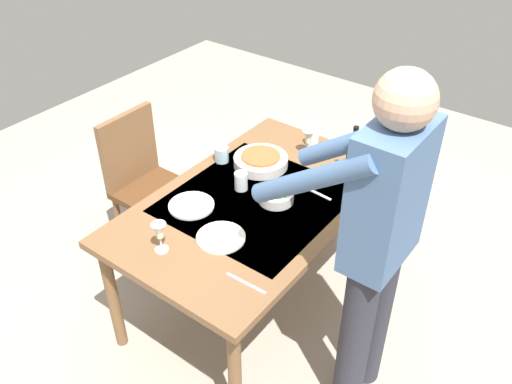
{
  "coord_description": "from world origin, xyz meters",
  "views": [
    {
      "loc": [
        1.78,
        1.33,
        2.39
      ],
      "look_at": [
        0.0,
        0.0,
        0.78
      ],
      "focal_mm": 38.37,
      "sensor_mm": 36.0,
      "label": 1
    }
  ],
  "objects_px": {
    "dinner_plate_far": "(221,238)",
    "water_cup_near_right": "(313,138)",
    "wine_bottle": "(353,157)",
    "wine_glass_right": "(308,138)",
    "water_cup_near_left": "(241,181)",
    "dinner_plate_near": "(191,206)",
    "water_cup_far_left": "(222,154)",
    "serving_bowl_pasta": "(261,160)",
    "chair_near": "(143,177)",
    "wine_glass_left": "(159,232)",
    "person_server": "(376,239)",
    "dining_table": "(256,211)",
    "side_bowl_salad": "(276,195)"
  },
  "relations": [
    {
      "from": "dinner_plate_far",
      "to": "water_cup_near_right",
      "type": "bearing_deg",
      "value": -173.48
    },
    {
      "from": "wine_bottle",
      "to": "wine_glass_right",
      "type": "relative_size",
      "value": 1.96
    },
    {
      "from": "water_cup_near_left",
      "to": "dinner_plate_near",
      "type": "distance_m",
      "value": 0.29
    },
    {
      "from": "wine_glass_right",
      "to": "dinner_plate_near",
      "type": "height_order",
      "value": "wine_glass_right"
    },
    {
      "from": "water_cup_far_left",
      "to": "serving_bowl_pasta",
      "type": "relative_size",
      "value": 0.29
    },
    {
      "from": "serving_bowl_pasta",
      "to": "water_cup_near_left",
      "type": "bearing_deg",
      "value": 11.73
    },
    {
      "from": "wine_bottle",
      "to": "water_cup_near_right",
      "type": "height_order",
      "value": "wine_bottle"
    },
    {
      "from": "chair_near",
      "to": "serving_bowl_pasta",
      "type": "height_order",
      "value": "chair_near"
    },
    {
      "from": "water_cup_far_left",
      "to": "serving_bowl_pasta",
      "type": "xyz_separation_m",
      "value": [
        -0.09,
        0.2,
        -0.01
      ]
    },
    {
      "from": "wine_glass_left",
      "to": "wine_bottle",
      "type": "bearing_deg",
      "value": 159.69
    },
    {
      "from": "wine_glass_right",
      "to": "water_cup_near_left",
      "type": "xyz_separation_m",
      "value": [
        0.5,
        -0.09,
        -0.06
      ]
    },
    {
      "from": "chair_near",
      "to": "wine_bottle",
      "type": "distance_m",
      "value": 1.26
    },
    {
      "from": "wine_glass_left",
      "to": "water_cup_near_right",
      "type": "relative_size",
      "value": 1.7
    },
    {
      "from": "water_cup_near_left",
      "to": "wine_bottle",
      "type": "bearing_deg",
      "value": 139.38
    },
    {
      "from": "person_server",
      "to": "water_cup_near_right",
      "type": "bearing_deg",
      "value": -135.55
    },
    {
      "from": "wine_bottle",
      "to": "water_cup_far_left",
      "type": "distance_m",
      "value": 0.72
    },
    {
      "from": "chair_near",
      "to": "water_cup_far_left",
      "type": "bearing_deg",
      "value": 111.36
    },
    {
      "from": "wine_glass_left",
      "to": "water_cup_near_right",
      "type": "bearing_deg",
      "value": 177.5
    },
    {
      "from": "chair_near",
      "to": "dining_table",
      "type": "bearing_deg",
      "value": 90.45
    },
    {
      "from": "person_server",
      "to": "wine_glass_left",
      "type": "bearing_deg",
      "value": -65.13
    },
    {
      "from": "wine_glass_right",
      "to": "water_cup_near_left",
      "type": "distance_m",
      "value": 0.51
    },
    {
      "from": "chair_near",
      "to": "water_cup_far_left",
      "type": "xyz_separation_m",
      "value": [
        -0.18,
        0.47,
        0.24
      ]
    },
    {
      "from": "wine_glass_left",
      "to": "side_bowl_salad",
      "type": "bearing_deg",
      "value": 162.02
    },
    {
      "from": "wine_glass_left",
      "to": "water_cup_near_left",
      "type": "xyz_separation_m",
      "value": [
        -0.59,
        -0.01,
        -0.06
      ]
    },
    {
      "from": "water_cup_near_left",
      "to": "chair_near",
      "type": "bearing_deg",
      "value": -86.98
    },
    {
      "from": "side_bowl_salad",
      "to": "wine_glass_left",
      "type": "bearing_deg",
      "value": -17.98
    },
    {
      "from": "dining_table",
      "to": "wine_bottle",
      "type": "relative_size",
      "value": 5.06
    },
    {
      "from": "water_cup_near_right",
      "to": "water_cup_far_left",
      "type": "bearing_deg",
      "value": -34.2
    },
    {
      "from": "dining_table",
      "to": "person_server",
      "type": "bearing_deg",
      "value": 76.95
    },
    {
      "from": "person_server",
      "to": "water_cup_far_left",
      "type": "xyz_separation_m",
      "value": [
        -0.35,
        -1.1,
        -0.19
      ]
    },
    {
      "from": "water_cup_near_right",
      "to": "chair_near",
      "type": "bearing_deg",
      "value": -50.65
    },
    {
      "from": "water_cup_far_left",
      "to": "dining_table",
      "type": "bearing_deg",
      "value": 64.54
    },
    {
      "from": "water_cup_near_right",
      "to": "serving_bowl_pasta",
      "type": "bearing_deg",
      "value": -16.5
    },
    {
      "from": "wine_glass_left",
      "to": "dinner_plate_near",
      "type": "distance_m",
      "value": 0.35
    },
    {
      "from": "dining_table",
      "to": "chair_near",
      "type": "bearing_deg",
      "value": -89.55
    },
    {
      "from": "wine_glass_left",
      "to": "water_cup_near_left",
      "type": "relative_size",
      "value": 1.55
    },
    {
      "from": "water_cup_near_left",
      "to": "dinner_plate_near",
      "type": "bearing_deg",
      "value": -21.39
    },
    {
      "from": "wine_glass_right",
      "to": "water_cup_near_right",
      "type": "height_order",
      "value": "wine_glass_right"
    },
    {
      "from": "water_cup_near_right",
      "to": "wine_glass_left",
      "type": "bearing_deg",
      "value": -2.5
    },
    {
      "from": "water_cup_near_left",
      "to": "dinner_plate_far",
      "type": "height_order",
      "value": "water_cup_near_left"
    },
    {
      "from": "water_cup_near_right",
      "to": "water_cup_far_left",
      "type": "height_order",
      "value": "water_cup_near_right"
    },
    {
      "from": "wine_bottle",
      "to": "dinner_plate_far",
      "type": "bearing_deg",
      "value": -15.19
    },
    {
      "from": "wine_bottle",
      "to": "side_bowl_salad",
      "type": "bearing_deg",
      "value": -23.48
    },
    {
      "from": "dining_table",
      "to": "wine_glass_left",
      "type": "relative_size",
      "value": 9.92
    },
    {
      "from": "wine_glass_left",
      "to": "serving_bowl_pasta",
      "type": "xyz_separation_m",
      "value": [
        -0.83,
        -0.06,
        -0.07
      ]
    },
    {
      "from": "chair_near",
      "to": "wine_bottle",
      "type": "height_order",
      "value": "wine_bottle"
    },
    {
      "from": "chair_near",
      "to": "wine_glass_right",
      "type": "height_order",
      "value": "chair_near"
    },
    {
      "from": "dining_table",
      "to": "serving_bowl_pasta",
      "type": "height_order",
      "value": "serving_bowl_pasta"
    },
    {
      "from": "wine_glass_right",
      "to": "person_server",
      "type": "bearing_deg",
      "value": 47.26
    },
    {
      "from": "serving_bowl_pasta",
      "to": "dinner_plate_far",
      "type": "xyz_separation_m",
      "value": [
        0.61,
        0.22,
        -0.03
      ]
    }
  ]
}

